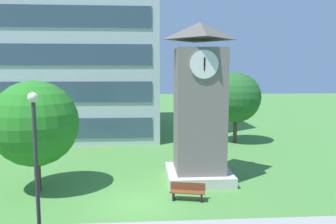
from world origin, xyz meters
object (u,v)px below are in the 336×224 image
Objects in this scene: clock_tower at (199,112)px; tree_near_tower at (35,123)px; park_bench at (188,191)px; street_lamp at (36,156)px; tree_streetside at (236,97)px.

clock_tower reaches higher than tree_near_tower.
park_bench is 0.30× the size of tree_near_tower.
clock_tower is at bearing 48.39° from street_lamp.
street_lamp is 7.09m from tree_near_tower.
park_bench is at bearing -14.00° from tree_near_tower.
tree_near_tower is (-9.22, -1.22, -0.42)m from clock_tower.
street_lamp is (-7.08, -7.97, -0.54)m from clock_tower.
clock_tower is at bearing 71.32° from park_bench.
tree_streetside is at bearing 64.03° from clock_tower.
clock_tower is 1.45× the size of tree_streetside.
tree_near_tower is at bearing -172.48° from clock_tower.
clock_tower is 11.63m from tree_streetside.
street_lamp is at bearing -141.68° from park_bench.
tree_streetside is 1.06× the size of tree_near_tower.
tree_near_tower is (-8.12, 2.03, 3.30)m from park_bench.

